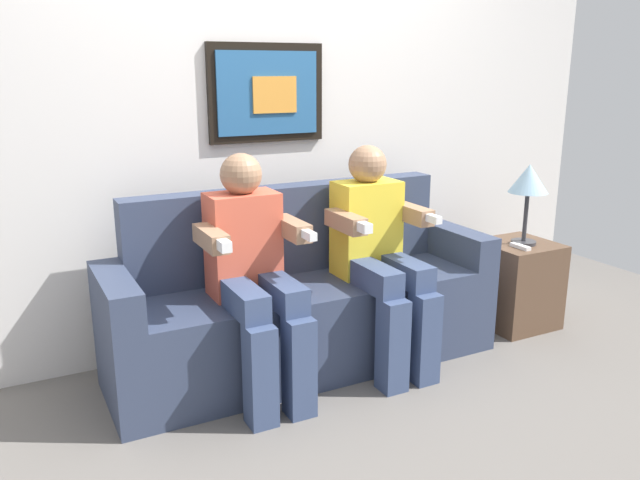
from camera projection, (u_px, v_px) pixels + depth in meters
ground_plane at (335, 390)px, 3.02m from camera, size 5.68×5.68×0.00m
back_wall_assembly at (266, 102)px, 3.34m from camera, size 4.37×0.10×2.60m
couch at (304, 306)px, 3.22m from camera, size 1.97×0.58×0.90m
person_on_left at (253, 269)px, 2.85m from camera, size 0.46×0.56×1.11m
person_on_right at (379, 250)px, 3.15m from camera, size 0.46×0.56×1.11m
side_table_right at (516, 284)px, 3.74m from camera, size 0.40×0.40×0.50m
table_lamp at (529, 182)px, 3.56m from camera, size 0.22×0.22×0.46m
spare_remote_on_table at (520, 247)px, 3.56m from camera, size 0.04×0.13×0.02m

